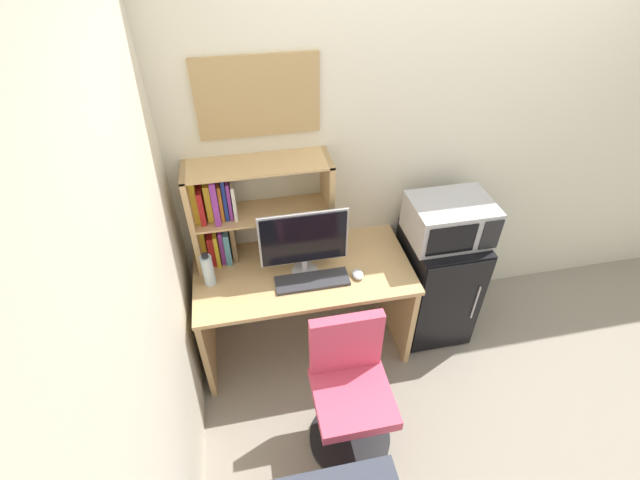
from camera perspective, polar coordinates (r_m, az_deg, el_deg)
The scene contains 12 objects.
wall_back at distance 3.16m, azimuth 20.33°, elevation 11.58°, with size 6.40×0.04×2.60m, color silver.
wall_left at distance 1.61m, azimuth -23.00°, elevation -23.01°, with size 0.04×4.40×2.60m, color silver.
desk at distance 2.96m, azimuth -2.04°, elevation -6.81°, with size 1.35×0.67×0.73m.
hutch_bookshelf at distance 2.73m, azimuth -10.28°, elevation 3.65°, with size 0.84×0.27×0.66m.
monitor at distance 2.63m, azimuth -2.05°, elevation -0.12°, with size 0.53×0.16×0.45m.
keyboard at distance 2.72m, azimuth -0.99°, elevation -5.20°, with size 0.44×0.15×0.02m, color #333338.
computer_mouse at distance 2.76m, azimuth 4.81°, elevation -4.35°, with size 0.07×0.09×0.04m, color silver.
water_bottle at distance 2.73m, azimuth -14.01°, elevation -3.70°, with size 0.07×0.07×0.23m.
mini_fridge at distance 3.27m, azimuth 14.41°, elevation -5.26°, with size 0.46×0.53×0.83m.
microwave at distance 2.93m, azimuth 16.09°, elevation 2.44°, with size 0.50×0.39×0.26m.
desk_chair at distance 2.66m, azimuth 3.80°, elevation -18.96°, with size 0.48×0.48×0.89m.
wall_corkboard at distance 2.53m, azimuth -7.87°, elevation 17.50°, with size 0.66×0.02×0.44m, color tan.
Camera 1 is at (-1.18, -2.36, 2.66)m, focal length 25.28 mm.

